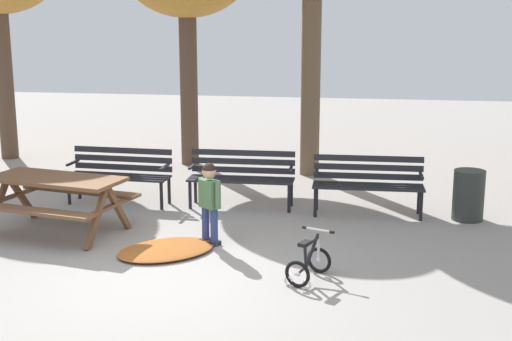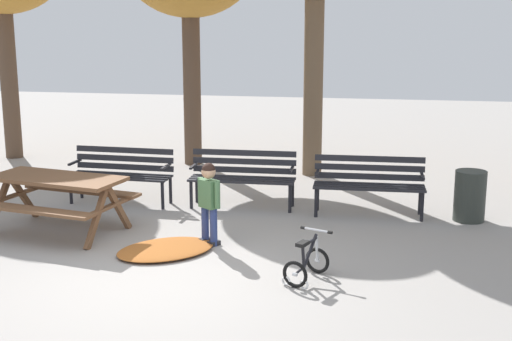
# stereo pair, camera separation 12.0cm
# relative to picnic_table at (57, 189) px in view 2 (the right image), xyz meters

# --- Properties ---
(ground) EXTENTS (36.00, 36.00, 0.00)m
(ground) POSITION_rel_picnic_table_xyz_m (1.85, -1.50, -0.59)
(ground) COLOR gray
(picnic_table) EXTENTS (2.02, 1.66, 0.79)m
(picnic_table) POSITION_rel_picnic_table_xyz_m (0.00, 0.00, 0.00)
(picnic_table) COLOR brown
(picnic_table) RESTS_ON ground
(park_bench_far_left) EXTENTS (1.61, 0.51, 0.85)m
(park_bench_far_left) POSITION_rel_picnic_table_xyz_m (0.28, 1.62, -0.08)
(park_bench_far_left) COLOR #232328
(park_bench_far_left) RESTS_ON ground
(park_bench_left) EXTENTS (1.61, 0.50, 0.85)m
(park_bench_left) POSITION_rel_picnic_table_xyz_m (2.18, 1.74, -0.08)
(park_bench_left) COLOR #232328
(park_bench_left) RESTS_ON ground
(park_bench_right) EXTENTS (1.62, 0.52, 0.85)m
(park_bench_right) POSITION_rel_picnic_table_xyz_m (4.08, 1.63, -0.08)
(park_bench_right) COLOR #232328
(park_bench_right) RESTS_ON ground
(child_standing) EXTENTS (0.34, 0.28, 1.06)m
(child_standing) POSITION_rel_picnic_table_xyz_m (2.12, -0.14, 0.03)
(child_standing) COLOR navy
(child_standing) RESTS_ON ground
(kids_bicycle) EXTENTS (0.52, 0.63, 0.54)m
(kids_bicycle) POSITION_rel_picnic_table_xyz_m (3.48, -1.17, -0.39)
(kids_bicycle) COLOR black
(kids_bicycle) RESTS_ON ground
(leaf_pile) EXTENTS (1.50, 1.47, 0.07)m
(leaf_pile) POSITION_rel_picnic_table_xyz_m (1.66, -0.53, -0.56)
(leaf_pile) COLOR #9E5623
(leaf_pile) RESTS_ON ground
(trash_bin) EXTENTS (0.44, 0.44, 0.72)m
(trash_bin) POSITION_rel_picnic_table_xyz_m (5.50, 1.57, -0.23)
(trash_bin) COLOR #2D332D
(trash_bin) RESTS_ON ground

